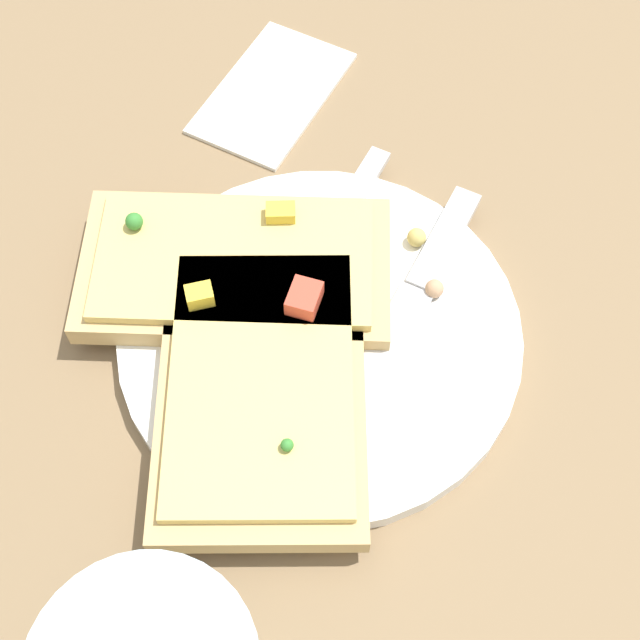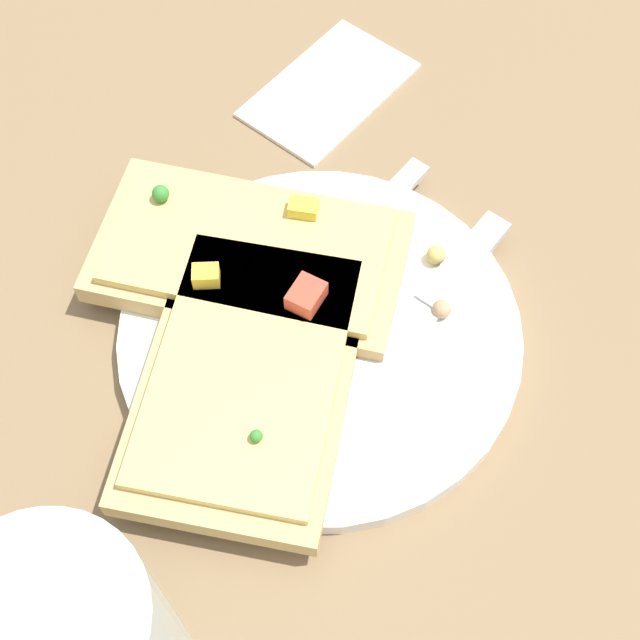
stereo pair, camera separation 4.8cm
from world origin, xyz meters
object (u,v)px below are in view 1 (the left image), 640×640
(plate, at_px, (320,334))
(napkin, at_px, (272,91))
(pizza_slice_corner, at_px, (235,266))
(pizza_slice_main, at_px, (262,385))
(fork, at_px, (294,293))
(knife, at_px, (412,299))

(plate, bearing_deg, napkin, 37.55)
(pizza_slice_corner, bearing_deg, plate, 145.82)
(pizza_slice_main, relative_size, napkin, 1.75)
(plate, height_order, pizza_slice_main, pizza_slice_main)
(fork, xyz_separation_m, knife, (0.03, -0.06, 0.00))
(knife, bearing_deg, pizza_slice_corner, -72.93)
(knife, height_order, napkin, knife)
(plate, relative_size, pizza_slice_main, 1.12)
(fork, xyz_separation_m, pizza_slice_main, (-0.06, -0.01, 0.01))
(fork, relative_size, knife, 1.05)
(pizza_slice_main, bearing_deg, plate, -38.26)
(knife, bearing_deg, napkin, -126.82)
(plate, distance_m, napkin, 0.19)
(pizza_slice_main, height_order, napkin, pizza_slice_main)
(fork, bearing_deg, plate, 61.46)
(knife, distance_m, pizza_slice_corner, 0.10)
(pizza_slice_corner, bearing_deg, knife, 172.19)
(fork, distance_m, pizza_slice_corner, 0.04)
(plate, bearing_deg, pizza_slice_main, 169.97)
(fork, height_order, pizza_slice_corner, pizza_slice_corner)
(fork, height_order, napkin, fork)
(pizza_slice_main, relative_size, pizza_slice_corner, 1.01)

